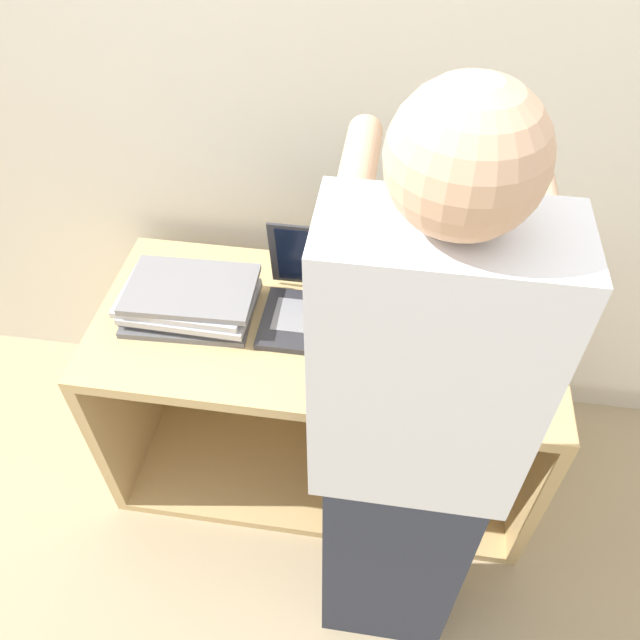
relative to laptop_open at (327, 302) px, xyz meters
The scene contains 8 objects.
ground_plane 0.82m from the laptop_open, 90.00° to the right, with size 12.00×12.00×0.00m, color tan.
wall_back 0.59m from the laptop_open, 90.00° to the left, with size 8.00×0.05×2.40m.
cart 0.40m from the laptop_open, 90.00° to the left, with size 1.33×0.62×0.69m.
laptop_open is the anchor object (origin of this frame).
laptop_stack_left 0.39m from the laptop_open, behind, with size 0.38×0.26×0.10m.
laptop_stack_right 0.40m from the laptop_open, ahead, with size 0.38×0.26×0.14m.
person 0.59m from the laptop_open, 64.56° to the right, with size 0.40×0.53×1.66m.
inventory_tag 0.41m from the laptop_open, 14.98° to the right, with size 0.06×0.02×0.01m.
Camera 1 is at (0.17, -0.90, 1.98)m, focal length 35.00 mm.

